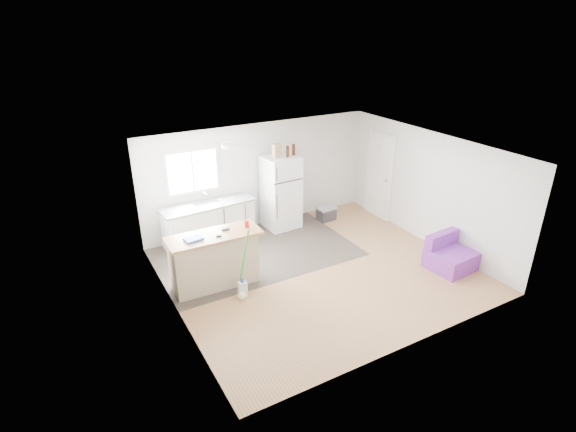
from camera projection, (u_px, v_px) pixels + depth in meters
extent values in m
cube|color=#8F613C|center=(317.00, 271.00, 8.72)|extent=(5.50, 5.00, 0.01)
cube|color=white|center=(321.00, 150.00, 7.74)|extent=(5.50, 5.00, 0.01)
cube|color=silver|center=(259.00, 175.00, 10.22)|extent=(5.50, 0.01, 2.40)
cube|color=silver|center=(417.00, 277.00, 6.24)|extent=(5.50, 0.01, 2.40)
cube|color=silver|center=(171.00, 249.00, 7.00)|extent=(0.01, 5.00, 2.40)
cube|color=silver|center=(428.00, 188.00, 9.47)|extent=(0.01, 5.00, 2.40)
cube|color=#342D27|center=(256.00, 252.00, 9.39)|extent=(4.05, 2.50, 0.00)
cube|color=white|center=(192.00, 172.00, 9.38)|extent=(1.18, 0.04, 0.98)
cube|color=white|center=(193.00, 172.00, 9.36)|extent=(1.05, 0.01, 0.85)
cube|color=white|center=(193.00, 172.00, 9.36)|extent=(0.03, 0.02, 0.85)
cube|color=white|center=(379.00, 176.00, 10.76)|extent=(0.05, 0.82, 2.03)
cube|color=white|center=(379.00, 176.00, 10.76)|extent=(0.03, 0.92, 2.10)
sphere|color=gold|center=(386.00, 181.00, 10.49)|extent=(0.07, 0.07, 0.07)
cylinder|color=white|center=(230.00, 146.00, 8.18)|extent=(0.30, 0.30, 0.07)
cube|color=white|center=(209.00, 224.00, 9.67)|extent=(1.98, 0.72, 0.85)
cube|color=slate|center=(208.00, 205.00, 9.49)|extent=(2.04, 0.76, 0.04)
cube|color=silver|center=(208.00, 205.00, 9.47)|extent=(0.56, 0.44, 0.06)
cube|color=tan|center=(214.00, 261.00, 8.07)|extent=(1.53, 0.57, 0.98)
cube|color=tan|center=(214.00, 236.00, 7.87)|extent=(1.68, 0.68, 0.04)
cube|color=white|center=(281.00, 192.00, 10.24)|extent=(0.78, 0.74, 1.69)
cube|color=black|center=(289.00, 181.00, 9.80)|extent=(0.74, 0.05, 0.02)
cube|color=silver|center=(277.00, 174.00, 9.58)|extent=(0.03, 0.02, 0.30)
cube|color=silver|center=(277.00, 206.00, 9.88)|extent=(0.03, 0.02, 0.59)
cube|color=#2A2A2C|center=(326.00, 214.00, 10.83)|extent=(0.44, 0.32, 0.28)
cube|color=gray|center=(327.00, 208.00, 10.77)|extent=(0.46, 0.34, 0.06)
cube|color=purple|center=(451.00, 260.00, 8.72)|extent=(0.85, 0.81, 0.38)
cube|color=purple|center=(442.00, 239.00, 8.81)|extent=(0.81, 0.25, 0.28)
cube|color=silver|center=(243.00, 289.00, 7.86)|extent=(0.17, 0.14, 0.29)
cylinder|color=#1B2CC1|center=(242.00, 281.00, 7.79)|extent=(0.06, 0.06, 0.06)
cylinder|color=green|center=(244.00, 260.00, 7.72)|extent=(0.13, 0.34, 1.27)
sphere|color=beige|center=(242.00, 296.00, 7.81)|extent=(0.15, 0.15, 0.15)
cylinder|color=red|center=(247.00, 224.00, 8.12)|extent=(0.10, 0.10, 0.12)
cube|color=blue|center=(193.00, 239.00, 7.67)|extent=(0.33, 0.26, 0.04)
cube|color=black|center=(226.00, 229.00, 8.02)|extent=(0.14, 0.06, 0.03)
cube|color=black|center=(219.00, 236.00, 7.78)|extent=(0.11, 0.07, 0.03)
cube|color=tan|center=(277.00, 151.00, 9.76)|extent=(0.22, 0.16, 0.30)
cylinder|color=#38150A|center=(288.00, 152.00, 9.80)|extent=(0.07, 0.07, 0.25)
cylinder|color=#38150A|center=(294.00, 150.00, 9.94)|extent=(0.09, 0.09, 0.25)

